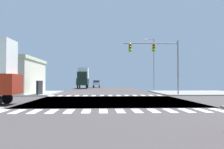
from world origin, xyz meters
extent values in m
cube|color=#473F3F|center=(0.00, 0.00, -0.03)|extent=(14.00, 90.00, 0.05)
cube|color=#473F3F|center=(0.00, 0.00, -0.03)|extent=(90.00, 12.00, 0.05)
cube|color=gray|center=(13.00, 12.00, 0.07)|extent=(12.00, 12.00, 0.14)
cube|color=gray|center=(-13.00, 12.00, 0.07)|extent=(12.00, 12.00, 0.14)
cube|color=white|center=(-6.75, -7.30, 0.00)|extent=(0.50, 2.00, 0.01)
cube|color=white|center=(-5.75, -7.30, 0.00)|extent=(0.50, 2.00, 0.01)
cube|color=white|center=(-4.75, -7.30, 0.00)|extent=(0.50, 2.00, 0.01)
cube|color=white|center=(-3.75, -7.30, 0.00)|extent=(0.50, 2.00, 0.01)
cube|color=white|center=(-2.75, -7.30, 0.00)|extent=(0.50, 2.00, 0.01)
cube|color=white|center=(-1.75, -7.30, 0.00)|extent=(0.50, 2.00, 0.01)
cube|color=white|center=(-0.75, -7.30, 0.00)|extent=(0.50, 2.00, 0.01)
cube|color=white|center=(0.25, -7.30, 0.00)|extent=(0.50, 2.00, 0.01)
cube|color=white|center=(1.25, -7.30, 0.00)|extent=(0.50, 2.00, 0.01)
cube|color=white|center=(2.25, -7.30, 0.00)|extent=(0.50, 2.00, 0.01)
cube|color=white|center=(3.25, -7.30, 0.00)|extent=(0.50, 2.00, 0.01)
cube|color=white|center=(4.25, -7.30, 0.00)|extent=(0.50, 2.00, 0.01)
cube|color=white|center=(5.25, -7.30, 0.00)|extent=(0.50, 2.00, 0.01)
cube|color=white|center=(6.25, -7.30, 0.00)|extent=(0.50, 2.00, 0.01)
cube|color=white|center=(-6.75, 7.30, 0.00)|extent=(0.50, 2.00, 0.01)
cube|color=white|center=(-5.75, 7.30, 0.00)|extent=(0.50, 2.00, 0.01)
cube|color=white|center=(-4.75, 7.30, 0.00)|extent=(0.50, 2.00, 0.01)
cube|color=white|center=(-3.75, 7.30, 0.00)|extent=(0.50, 2.00, 0.01)
cube|color=white|center=(-2.75, 7.30, 0.00)|extent=(0.50, 2.00, 0.01)
cube|color=white|center=(-1.75, 7.30, 0.00)|extent=(0.50, 2.00, 0.01)
cube|color=white|center=(-0.75, 7.30, 0.00)|extent=(0.50, 2.00, 0.01)
cube|color=white|center=(0.25, 7.30, 0.00)|extent=(0.50, 2.00, 0.01)
cube|color=white|center=(1.25, 7.30, 0.00)|extent=(0.50, 2.00, 0.01)
cube|color=white|center=(2.25, 7.30, 0.00)|extent=(0.50, 2.00, 0.01)
cube|color=white|center=(3.25, 7.30, 0.00)|extent=(0.50, 2.00, 0.01)
cube|color=white|center=(4.25, 7.30, 0.00)|extent=(0.50, 2.00, 0.01)
cube|color=white|center=(5.25, 7.30, 0.00)|extent=(0.50, 2.00, 0.01)
cube|color=white|center=(6.25, 7.30, 0.00)|extent=(0.50, 2.00, 0.01)
cylinder|color=gray|center=(8.61, 7.30, 3.39)|extent=(0.20, 0.20, 6.79)
cylinder|color=gray|center=(5.22, 7.30, 6.39)|extent=(6.77, 0.14, 0.14)
cube|color=yellow|center=(5.56, 7.30, 5.84)|extent=(0.32, 0.40, 1.00)
sphere|color=black|center=(5.56, 7.06, 6.15)|extent=(0.22, 0.22, 0.22)
sphere|color=black|center=(5.56, 7.06, 5.84)|extent=(0.22, 0.22, 0.22)
sphere|color=green|center=(5.56, 7.06, 5.53)|extent=(0.22, 0.22, 0.22)
cube|color=yellow|center=(2.65, 7.30, 5.84)|extent=(0.32, 0.40, 1.00)
sphere|color=black|center=(2.65, 7.06, 6.15)|extent=(0.22, 0.22, 0.22)
sphere|color=black|center=(2.65, 7.06, 5.84)|extent=(0.22, 0.22, 0.22)
sphere|color=green|center=(2.65, 7.06, 5.53)|extent=(0.22, 0.22, 0.22)
cylinder|color=gray|center=(8.02, 17.91, 4.43)|extent=(0.16, 0.16, 8.87)
cylinder|color=gray|center=(7.32, 17.91, 8.77)|extent=(1.40, 0.10, 0.10)
ellipsoid|color=silver|center=(6.62, 17.91, 8.72)|extent=(0.60, 0.32, 0.20)
cube|color=black|center=(-8.33, 7.74, 0.90)|extent=(0.24, 2.20, 1.80)
cylinder|color=black|center=(-8.19, -2.54, 0.40)|extent=(0.80, 0.26, 0.80)
cylinder|color=black|center=(-4.04, 30.95, 0.40)|extent=(0.26, 0.80, 0.80)
cylinder|color=black|center=(-5.96, 30.95, 0.40)|extent=(0.26, 0.80, 0.80)
cylinder|color=black|center=(-4.04, 35.85, 0.40)|extent=(0.26, 0.80, 0.80)
cylinder|color=black|center=(-5.96, 35.85, 0.40)|extent=(0.26, 0.80, 0.80)
cube|color=black|center=(-5.00, 33.40, 1.54)|extent=(2.40, 7.20, 1.49)
cube|color=white|center=(-5.00, 34.48, 3.57)|extent=(2.30, 4.18, 2.56)
cube|color=black|center=(-5.00, 31.24, 3.03)|extent=(2.11, 2.02, 1.49)
cylinder|color=black|center=(-1.28, 38.04, 0.34)|extent=(0.26, 0.68, 0.68)
cylinder|color=black|center=(-2.72, 38.04, 0.34)|extent=(0.26, 0.68, 0.68)
cylinder|color=black|center=(-1.28, 40.96, 0.34)|extent=(0.26, 0.68, 0.68)
cylinder|color=black|center=(-2.72, 40.96, 0.34)|extent=(0.26, 0.68, 0.68)
cube|color=silver|center=(-2.00, 39.50, 1.01)|extent=(1.80, 4.30, 0.66)
cube|color=black|center=(-2.00, 39.50, 1.61)|extent=(1.55, 2.24, 0.54)
camera|label=1|loc=(-0.91, -21.35, 1.79)|focal=37.95mm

